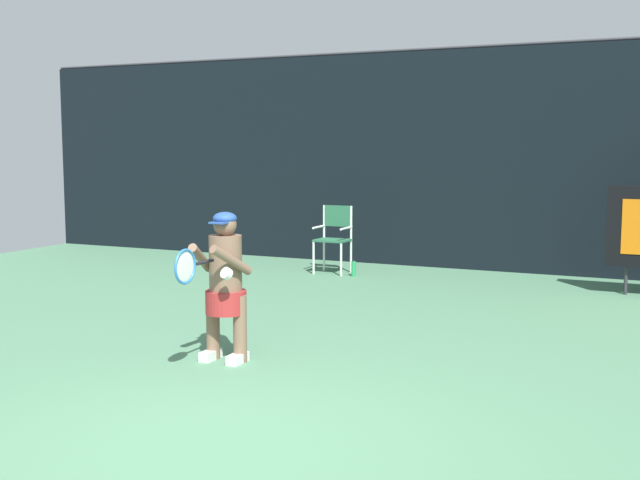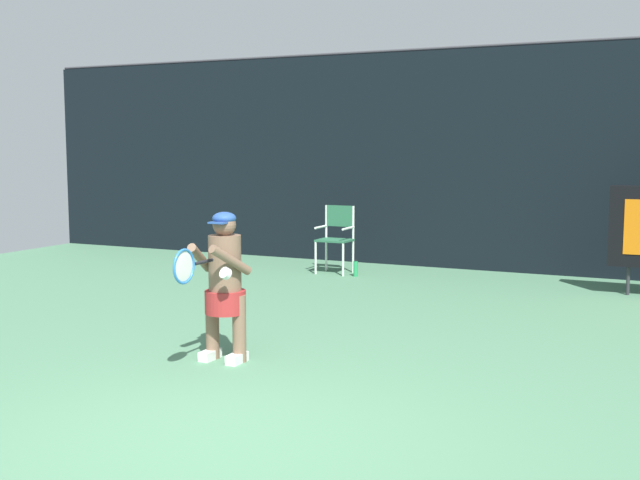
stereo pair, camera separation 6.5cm
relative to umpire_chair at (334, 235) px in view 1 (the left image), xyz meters
name	(u,v)px [view 1 (the left image)]	position (x,y,z in m)	size (l,w,h in m)	color
ground	(201,455)	(2.29, -7.39, -0.63)	(18.00, 22.00, 0.03)	#4E7F5E
backdrop_screen	(496,160)	(2.29, 1.29, 1.19)	(18.00, 0.12, 3.66)	black
umpire_chair	(334,235)	(0.00, 0.00, 0.00)	(0.52, 0.44, 1.08)	white
water_bottle	(354,269)	(0.43, -0.21, -0.50)	(0.07, 0.07, 0.27)	#279654
tennis_player	(225,282)	(1.22, -5.32, 0.14)	(0.53, 0.61, 1.42)	white
tennis_racket	(187,266)	(1.23, -5.97, 0.38)	(0.03, 0.60, 0.31)	black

